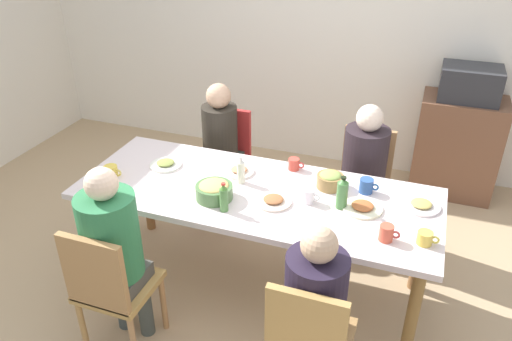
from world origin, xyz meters
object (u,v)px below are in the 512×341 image
(cup_0, at_px, (367,186))
(bottle_2, at_px, (241,171))
(cup_1, at_px, (294,164))
(cup_5, at_px, (309,196))
(cup_3, at_px, (109,183))
(microwave, at_px, (470,83))
(person_3, at_px, (113,245))
(bottle_1, at_px, (224,198))
(dining_table, at_px, (256,201))
(plate_0, at_px, (166,164))
(bowl_0, at_px, (214,190))
(plate_1, at_px, (239,171))
(plate_4, at_px, (421,205))
(chair_3, at_px, (110,286))
(cup_2, at_px, (387,233))
(person_2, at_px, (315,303))
(plate_2, at_px, (273,201))
(cup_4, at_px, (425,238))
(bottle_0, at_px, (342,193))
(chair_1, at_px, (363,180))
(chair_2, at_px, (309,340))
(bowl_1, at_px, (330,180))
(cup_6, at_px, (111,171))
(plate_3, at_px, (362,207))
(side_cabinet, at_px, (456,147))
(person_0, at_px, (220,141))
(chair_0, at_px, (225,156))

(cup_0, relative_size, bottle_2, 0.65)
(cup_1, relative_size, cup_5, 1.02)
(cup_3, relative_size, microwave, 0.24)
(person_3, distance_m, bottle_1, 0.67)
(cup_5, distance_m, bottle_1, 0.52)
(dining_table, height_order, plate_0, plate_0)
(plate_0, bearing_deg, cup_1, 16.70)
(bowl_0, relative_size, bottle_2, 1.22)
(plate_1, distance_m, bottle_2, 0.15)
(dining_table, xyz_separation_m, plate_4, (1.00, 0.16, 0.09))
(chair_3, bearing_deg, cup_2, 22.60)
(dining_table, height_order, person_2, person_2)
(bottle_2, bearing_deg, plate_1, 116.91)
(cup_5, bearing_deg, plate_2, -158.75)
(chair_3, distance_m, cup_4, 1.75)
(cup_1, relative_size, bottle_0, 0.53)
(chair_1, xyz_separation_m, cup_2, (0.26, -1.06, 0.31))
(plate_1, bearing_deg, chair_2, -53.02)
(plate_2, bearing_deg, cup_2, -11.90)
(dining_table, height_order, bowl_1, bowl_1)
(person_2, bearing_deg, person_3, -179.89)
(chair_1, distance_m, cup_2, 1.14)
(chair_2, xyz_separation_m, chair_3, (-1.15, 0.00, 0.00))
(cup_6, bearing_deg, plate_1, 23.19)
(plate_3, relative_size, cup_4, 2.01)
(cup_5, bearing_deg, cup_2, -24.51)
(cup_2, bearing_deg, side_cabinet, 78.76)
(person_0, bearing_deg, bowl_1, -27.66)
(person_3, relative_size, microwave, 2.54)
(dining_table, xyz_separation_m, plate_2, (0.15, -0.09, 0.09))
(plate_0, height_order, microwave, microwave)
(cup_5, distance_m, side_cabinet, 2.06)
(plate_0, xyz_separation_m, cup_0, (1.36, 0.12, 0.03))
(person_3, height_order, plate_2, person_3)
(chair_3, relative_size, cup_3, 7.77)
(chair_0, bearing_deg, bottle_2, -59.49)
(plate_1, height_order, side_cabinet, side_cabinet)
(cup_3, bearing_deg, person_0, 72.51)
(plate_3, relative_size, side_cabinet, 0.27)
(cup_3, distance_m, microwave, 2.99)
(chair_1, relative_size, plate_1, 4.49)
(plate_1, bearing_deg, plate_4, -0.99)
(plate_3, bearing_deg, cup_2, -56.68)
(cup_6, xyz_separation_m, bottle_1, (0.86, -0.12, 0.05))
(person_0, bearing_deg, cup_2, -34.48)
(cup_0, distance_m, bottle_2, 0.80)
(cup_0, distance_m, cup_5, 0.39)
(chair_3, height_order, cup_5, chair_3)
(plate_4, distance_m, cup_5, 0.67)
(chair_3, distance_m, person_3, 0.24)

